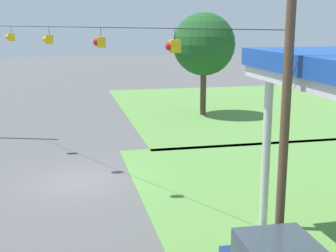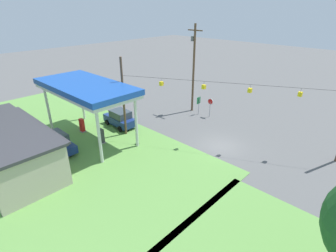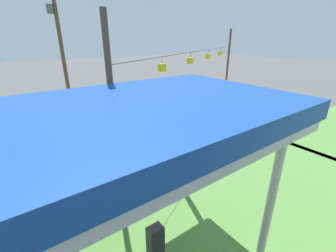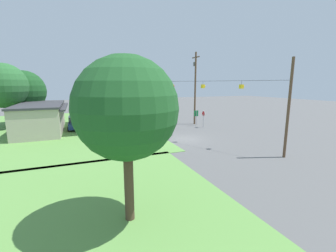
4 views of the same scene
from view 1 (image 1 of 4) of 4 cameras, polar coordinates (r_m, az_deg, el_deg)
name	(u,v)px [view 1 (image 1 of 4)]	position (r m, az deg, el deg)	size (l,w,h in m)	color
ground_plane	(79,181)	(21.27, -10.76, -6.65)	(160.00, 160.00, 0.00)	#565656
grass_verge_opposite_corner	(265,106)	(40.28, 11.73, 2.41)	(24.00, 24.00, 0.04)	#5B8E42
signal_span_gantry	(74,76)	(20.24, -11.33, 6.04)	(19.03, 10.24, 8.61)	brown
tree_west_verge	(204,44)	(35.11, 4.40, 9.88)	(4.62, 4.62, 7.65)	#4C3828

